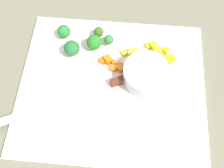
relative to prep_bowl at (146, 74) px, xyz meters
name	(u,v)px	position (x,y,z in m)	size (l,w,h in m)	color
ground_plane	(112,88)	(-0.08, -0.03, -0.03)	(4.00, 4.00, 0.00)	#6D6B57
cutting_board	(112,87)	(-0.08, -0.03, -0.03)	(0.44, 0.38, 0.01)	white
prep_bowl	(146,74)	(0.00, 0.00, 0.00)	(0.11, 0.11, 0.04)	#B4B7C2
chef_knife	(88,92)	(-0.13, -0.05, -0.02)	(0.33, 0.16, 0.02)	silver
carrot_dice_0	(108,60)	(-0.09, 0.04, -0.01)	(0.02, 0.02, 0.02)	orange
carrot_dice_1	(113,62)	(-0.08, 0.03, -0.02)	(0.01, 0.01, 0.01)	orange
carrot_dice_2	(120,67)	(-0.06, 0.02, -0.01)	(0.02, 0.02, 0.02)	orange
carrot_dice_3	(103,61)	(-0.11, 0.04, -0.02)	(0.01, 0.01, 0.01)	orange
carrot_dice_4	(114,68)	(-0.08, 0.02, -0.02)	(0.01, 0.01, 0.01)	orange
pepper_dice_0	(157,51)	(0.03, 0.07, -0.01)	(0.02, 0.02, 0.02)	yellow
pepper_dice_1	(166,50)	(0.05, 0.08, -0.02)	(0.01, 0.01, 0.01)	yellow
pepper_dice_2	(170,59)	(0.06, 0.05, -0.01)	(0.02, 0.02, 0.02)	yellow
pepper_dice_3	(124,53)	(-0.05, 0.06, -0.02)	(0.01, 0.01, 0.01)	yellow
pepper_dice_4	(154,47)	(0.02, 0.09, -0.01)	(0.02, 0.02, 0.02)	yellow
pepper_dice_5	(148,46)	(0.01, 0.09, -0.02)	(0.01, 0.01, 0.01)	yellow
pepper_dice_6	(133,53)	(-0.03, 0.06, -0.01)	(0.02, 0.02, 0.02)	yellow
pepper_dice_7	(159,58)	(0.03, 0.05, -0.01)	(0.02, 0.02, 0.02)	yellow
broccoli_floret_0	(94,42)	(-0.13, 0.08, 0.00)	(0.04, 0.04, 0.04)	#88BA63
broccoli_floret_1	(64,32)	(-0.21, 0.10, 0.00)	(0.03, 0.03, 0.04)	#8CAC64
broccoli_floret_2	(72,48)	(-0.18, 0.05, 0.00)	(0.04, 0.04, 0.05)	#87B85B
broccoli_floret_3	(109,40)	(-0.10, 0.09, 0.00)	(0.02, 0.02, 0.03)	#84C05C
broccoli_floret_4	(99,32)	(-0.12, 0.11, 0.00)	(0.03, 0.03, 0.03)	#8DC366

